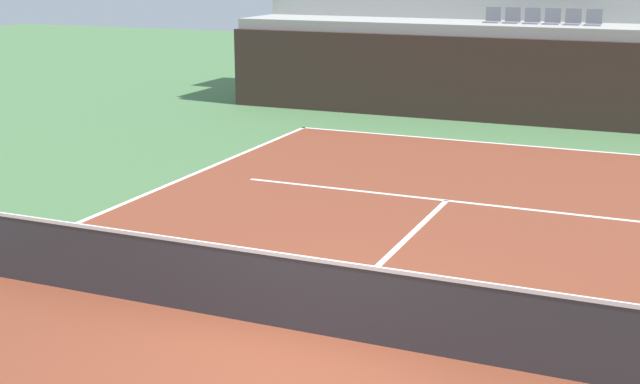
{
  "coord_description": "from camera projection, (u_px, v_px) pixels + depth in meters",
  "views": [
    {
      "loc": [
        3.9,
        -8.73,
        4.36
      ],
      "look_at": [
        -0.7,
        2.0,
        1.2
      ],
      "focal_mm": 48.08,
      "sensor_mm": 36.0,
      "label": 1
    }
  ],
  "objects": [
    {
      "name": "tennis_net",
      "position": [
        308.0,
        294.0,
        10.24
      ],
      "size": [
        11.08,
        0.08,
        1.07
      ],
      "color": "black",
      "rests_on": "court_surface"
    },
    {
      "name": "court_surface",
      "position": [
        308.0,
        333.0,
        10.37
      ],
      "size": [
        11.0,
        24.0,
        0.01
      ],
      "primitive_type": "cube",
      "color": "brown",
      "rests_on": "ground_plane"
    },
    {
      "name": "centre_service_line",
      "position": [
        392.0,
        252.0,
        13.21
      ],
      "size": [
        0.1,
        6.4,
        0.0
      ],
      "primitive_type": "cube",
      "color": "white",
      "rests_on": "court_surface"
    },
    {
      "name": "ground_plane",
      "position": [
        308.0,
        333.0,
        10.37
      ],
      "size": [
        80.0,
        80.0,
        0.0
      ],
      "primitive_type": "plane",
      "color": "#477042"
    },
    {
      "name": "stands_tier_upper",
      "position": [
        552.0,
        46.0,
        26.33
      ],
      "size": [
        17.96,
        2.4,
        3.63
      ],
      "primitive_type": "cube",
      "color": "#9E9E99",
      "rests_on": "ground_plane"
    },
    {
      "name": "baseline_far",
      "position": [
        506.0,
        144.0,
        20.97
      ],
      "size": [
        11.0,
        0.1,
        0.0
      ],
      "primitive_type": "cube",
      "color": "white",
      "rests_on": "court_surface"
    },
    {
      "name": "stands_tier_lower",
      "position": [
        538.0,
        71.0,
        24.33
      ],
      "size": [
        17.96,
        2.4,
        2.64
      ],
      "primitive_type": "cube",
      "color": "#9E9E99",
      "rests_on": "ground_plane"
    },
    {
      "name": "service_line_far",
      "position": [
        447.0,
        201.0,
        16.04
      ],
      "size": [
        8.26,
        0.1,
        0.0
      ],
      "primitive_type": "cube",
      "color": "white",
      "rests_on": "court_surface"
    },
    {
      "name": "back_wall",
      "position": [
        529.0,
        83.0,
        23.17
      ],
      "size": [
        17.96,
        0.3,
        2.33
      ],
      "primitive_type": "cube",
      "color": "#33231E",
      "rests_on": "ground_plane"
    },
    {
      "name": "seating_row_lower",
      "position": [
        542.0,
        19.0,
        24.04
      ],
      "size": [
        3.23,
        0.44,
        0.44
      ],
      "color": "slate",
      "rests_on": "stands_tier_lower"
    }
  ]
}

